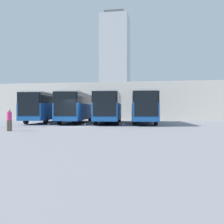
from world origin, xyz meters
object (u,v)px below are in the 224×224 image
bus_1 (109,107)px  bus_3 (46,107)px  bus_0 (143,107)px  pedestrian (9,119)px  bus_2 (76,107)px

bus_1 → bus_3: 7.68m
bus_0 → pedestrian: size_ratio=7.19×
bus_1 → bus_3: same height
bus_2 → bus_3: same height
bus_2 → bus_3: bearing=-10.3°
bus_1 → pedestrian: bearing=60.9°
bus_1 → bus_2: 3.84m
bus_1 → bus_3: bearing=-8.4°
bus_0 → bus_2: (7.67, 0.16, 0.00)m
bus_1 → pedestrian: (5.07, 12.26, -1.03)m
bus_0 → pedestrian: 15.31m
bus_0 → bus_1: same height
bus_1 → bus_3: (7.67, -0.24, 0.00)m
bus_2 → bus_0: bearing=174.6°
bus_0 → bus_2: size_ratio=1.00×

